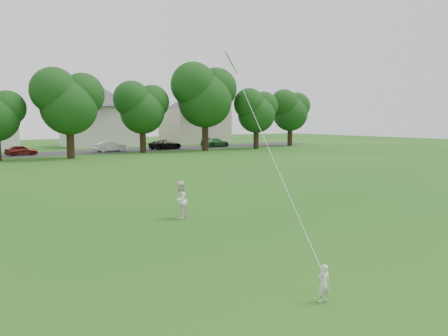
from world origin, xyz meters
TOP-DOWN VIEW (x-y plane):
  - ground at (0.00, 0.00)m, footprint 160.00×160.00m
  - toddler at (1.07, -3.31)m, footprint 0.33×0.25m
  - older_boy at (2.47, 5.25)m, footprint 0.91×0.88m
  - kite at (3.19, 1.23)m, footprint 2.61×5.09m
  - parked_cars at (2.30, 41.00)m, footprint 61.37×2.42m

SIDE VIEW (x-z plane):
  - ground at x=0.00m, z-range 0.00..0.00m
  - toddler at x=1.07m, z-range 0.00..0.82m
  - parked_cars at x=2.30m, z-range -0.02..1.26m
  - older_boy at x=2.47m, z-range 0.00..1.47m
  - kite at x=3.19m, z-range -2.33..9.15m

